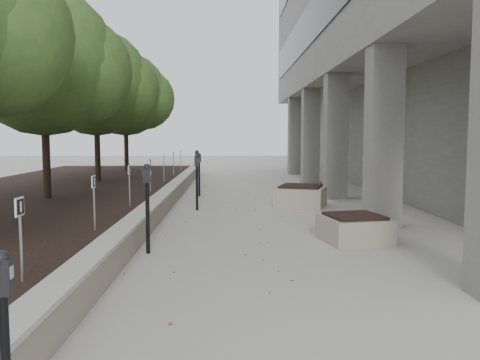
{
  "coord_description": "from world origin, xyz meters",
  "views": [
    {
      "loc": [
        -0.01,
        -4.98,
        2.04
      ],
      "look_at": [
        0.22,
        6.7,
        0.98
      ],
      "focal_mm": 37.07,
      "sensor_mm": 36.0,
      "label": 1
    }
  ],
  "objects": [
    {
      "name": "ground",
      "position": [
        0.0,
        0.0,
        0.0
      ],
      "size": [
        90.0,
        90.0,
        0.0
      ],
      "primitive_type": "plane",
      "color": "#AFAAA1",
      "rests_on": "ground"
    },
    {
      "name": "retaining_wall",
      "position": [
        -1.82,
        9.0,
        0.25
      ],
      "size": [
        0.39,
        26.0,
        0.5
      ],
      "primitive_type": null,
      "color": "tan",
      "rests_on": "ground"
    },
    {
      "name": "planting_bed",
      "position": [
        -5.5,
        9.0,
        0.2
      ],
      "size": [
        7.0,
        26.0,
        0.4
      ],
      "primitive_type": "cube",
      "color": "black",
      "rests_on": "ground"
    },
    {
      "name": "crabapple_tree_3",
      "position": [
        -4.8,
        8.0,
        3.12
      ],
      "size": [
        4.6,
        4.0,
        5.44
      ],
      "primitive_type": null,
      "color": "#315520",
      "rests_on": "planting_bed"
    },
    {
      "name": "crabapple_tree_4",
      "position": [
        -4.8,
        13.0,
        3.12
      ],
      "size": [
        4.6,
        4.0,
        5.44
      ],
      "primitive_type": null,
      "color": "#315520",
      "rests_on": "planting_bed"
    },
    {
      "name": "crabapple_tree_5",
      "position": [
        -4.8,
        18.0,
        3.12
      ],
      "size": [
        4.6,
        4.0,
        5.44
      ],
      "primitive_type": null,
      "color": "#315520",
      "rests_on": "planting_bed"
    },
    {
      "name": "parking_sign_2",
      "position": [
        -2.35,
        0.5,
        0.88
      ],
      "size": [
        0.04,
        0.22,
        0.96
      ],
      "primitive_type": null,
      "color": "black",
      "rests_on": "planting_bed"
    },
    {
      "name": "parking_sign_3",
      "position": [
        -2.35,
        3.5,
        0.88
      ],
      "size": [
        0.04,
        0.22,
        0.96
      ],
      "primitive_type": null,
      "color": "black",
      "rests_on": "planting_bed"
    },
    {
      "name": "parking_sign_4",
      "position": [
        -2.35,
        6.5,
        0.88
      ],
      "size": [
        0.04,
        0.22,
        0.96
      ],
      "primitive_type": null,
      "color": "black",
      "rests_on": "planting_bed"
    },
    {
      "name": "parking_sign_5",
      "position": [
        -2.35,
        9.5,
        0.88
      ],
      "size": [
        0.04,
        0.22,
        0.96
      ],
      "primitive_type": null,
      "color": "black",
      "rests_on": "planting_bed"
    },
    {
      "name": "parking_sign_6",
      "position": [
        -2.35,
        12.5,
        0.88
      ],
      "size": [
        0.04,
        0.22,
        0.96
      ],
      "primitive_type": null,
      "color": "black",
      "rests_on": "planting_bed"
    },
    {
      "name": "parking_sign_7",
      "position": [
        -2.35,
        15.5,
        0.88
      ],
      "size": [
        0.04,
        0.22,
        0.96
      ],
      "primitive_type": null,
      "color": "black",
      "rests_on": "planting_bed"
    },
    {
      "name": "parking_sign_8",
      "position": [
        -2.35,
        18.5,
        0.88
      ],
      "size": [
        0.04,
        0.22,
        0.96
      ],
      "primitive_type": null,
      "color": "black",
      "rests_on": "planting_bed"
    },
    {
      "name": "parking_meter_1",
      "position": [
        -1.4,
        -2.02,
        0.68
      ],
      "size": [
        0.14,
        0.1,
        1.35
      ],
      "primitive_type": null,
      "rotation": [
        0.0,
        0.0,
        0.05
      ],
      "color": "black",
      "rests_on": "ground"
    },
    {
      "name": "parking_meter_2",
      "position": [
        -1.43,
        3.48,
        0.78
      ],
      "size": [
        0.16,
        0.11,
        1.56
      ],
      "primitive_type": null,
      "rotation": [
        0.0,
        0.0,
        -0.02
      ],
      "color": "black",
      "rests_on": "ground"
    },
    {
      "name": "parking_meter_3",
      "position": [
        -0.92,
        8.45,
        0.76
      ],
      "size": [
        0.16,
        0.12,
        1.52
      ],
      "primitive_type": null,
      "rotation": [
        0.0,
        0.0,
        0.08
      ],
      "color": "black",
      "rests_on": "ground"
    },
    {
      "name": "parking_meter_4",
      "position": [
        -1.04,
        11.56,
        0.73
      ],
      "size": [
        0.16,
        0.12,
        1.46
      ],
      "primitive_type": null,
      "rotation": [
        0.0,
        0.0,
        -0.14
      ],
      "color": "black",
      "rests_on": "ground"
    },
    {
      "name": "parking_meter_5",
      "position": [
        -1.15,
        12.03,
        0.77
      ],
      "size": [
        0.16,
        0.12,
        1.54
      ],
      "primitive_type": null,
      "rotation": [
        0.0,
        0.0,
        0.05
      ],
      "color": "black",
      "rests_on": "ground"
    },
    {
      "name": "planter_front",
      "position": [
        2.37,
        4.32,
        0.27
      ],
      "size": [
        1.35,
        1.35,
        0.54
      ],
      "primitive_type": null,
      "rotation": [
        0.0,
        0.0,
        0.2
      ],
      "color": "tan",
      "rests_on": "ground"
    },
    {
      "name": "planter_back",
      "position": [
        2.03,
        9.15,
        0.31
      ],
      "size": [
        1.67,
        1.67,
        0.62
      ],
      "primitive_type": null,
      "rotation": [
        0.0,
        0.0,
        -0.32
      ],
      "color": "tan",
      "rests_on": "ground"
    },
    {
      "name": "berry_scatter",
      "position": [
        -0.1,
        5.0,
        0.01
      ],
      "size": [
        3.3,
        14.1,
        0.02
      ],
      "primitive_type": null,
      "color": "maroon",
      "rests_on": "ground"
    }
  ]
}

